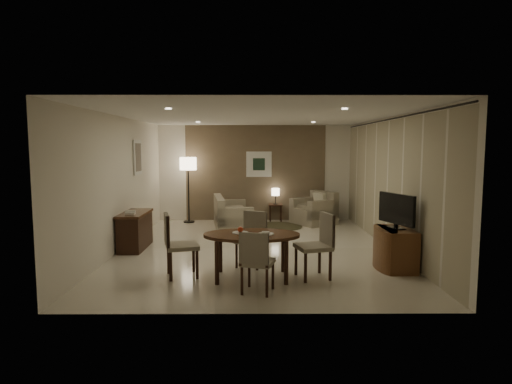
{
  "coord_description": "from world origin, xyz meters",
  "views": [
    {
      "loc": [
        -0.05,
        -8.67,
        2.08
      ],
      "look_at": [
        0.0,
        0.2,
        1.15
      ],
      "focal_mm": 30.0,
      "sensor_mm": 36.0,
      "label": 1
    }
  ],
  "objects_px": {
    "chair_right": "(313,246)",
    "chair_far": "(251,240)",
    "sofa": "(232,212)",
    "dining_table": "(252,256)",
    "console_desk": "(135,230)",
    "floor_lamp": "(189,190)",
    "tv_cabinet": "(396,249)",
    "armchair": "(314,208)",
    "chair_near": "(258,261)",
    "chair_left": "(182,245)",
    "side_table": "(275,213)"
  },
  "relations": [
    {
      "from": "console_desk",
      "to": "chair_far",
      "type": "height_order",
      "value": "chair_far"
    },
    {
      "from": "floor_lamp",
      "to": "dining_table",
      "type": "bearing_deg",
      "value": -70.84
    },
    {
      "from": "chair_right",
      "to": "armchair",
      "type": "bearing_deg",
      "value": 156.91
    },
    {
      "from": "chair_far",
      "to": "chair_right",
      "type": "height_order",
      "value": "chair_right"
    },
    {
      "from": "console_desk",
      "to": "armchair",
      "type": "xyz_separation_m",
      "value": [
        4.07,
        2.81,
        0.06
      ]
    },
    {
      "from": "sofa",
      "to": "armchair",
      "type": "height_order",
      "value": "armchair"
    },
    {
      "from": "floor_lamp",
      "to": "chair_far",
      "type": "bearing_deg",
      "value": -68.37
    },
    {
      "from": "chair_near",
      "to": "chair_far",
      "type": "bearing_deg",
      "value": -69.55
    },
    {
      "from": "dining_table",
      "to": "chair_left",
      "type": "height_order",
      "value": "chair_left"
    },
    {
      "from": "chair_far",
      "to": "chair_right",
      "type": "bearing_deg",
      "value": -12.88
    },
    {
      "from": "armchair",
      "to": "side_table",
      "type": "height_order",
      "value": "armchair"
    },
    {
      "from": "chair_far",
      "to": "chair_left",
      "type": "relative_size",
      "value": 0.92
    },
    {
      "from": "chair_far",
      "to": "side_table",
      "type": "height_order",
      "value": "chair_far"
    },
    {
      "from": "dining_table",
      "to": "chair_right",
      "type": "relative_size",
      "value": 1.48
    },
    {
      "from": "console_desk",
      "to": "tv_cabinet",
      "type": "xyz_separation_m",
      "value": [
        4.89,
        -1.5,
        -0.03
      ]
    },
    {
      "from": "sofa",
      "to": "dining_table",
      "type": "bearing_deg",
      "value": 178.43
    },
    {
      "from": "console_desk",
      "to": "sofa",
      "type": "bearing_deg",
      "value": 49.92
    },
    {
      "from": "chair_near",
      "to": "chair_right",
      "type": "height_order",
      "value": "chair_right"
    },
    {
      "from": "console_desk",
      "to": "sofa",
      "type": "relative_size",
      "value": 0.69
    },
    {
      "from": "chair_far",
      "to": "console_desk",
      "type": "bearing_deg",
      "value": 171.92
    },
    {
      "from": "chair_near",
      "to": "floor_lamp",
      "type": "relative_size",
      "value": 0.5
    },
    {
      "from": "sofa",
      "to": "armchair",
      "type": "bearing_deg",
      "value": -84.06
    },
    {
      "from": "sofa",
      "to": "tv_cabinet",
      "type": "bearing_deg",
      "value": -149.85
    },
    {
      "from": "armchair",
      "to": "console_desk",
      "type": "bearing_deg",
      "value": -87.13
    },
    {
      "from": "dining_table",
      "to": "chair_near",
      "type": "bearing_deg",
      "value": -82.3
    },
    {
      "from": "console_desk",
      "to": "floor_lamp",
      "type": "height_order",
      "value": "floor_lamp"
    },
    {
      "from": "chair_right",
      "to": "chair_left",
      "type": "bearing_deg",
      "value": -107.36
    },
    {
      "from": "sofa",
      "to": "floor_lamp",
      "type": "distance_m",
      "value": 1.59
    },
    {
      "from": "tv_cabinet",
      "to": "floor_lamp",
      "type": "distance_m",
      "value": 6.28
    },
    {
      "from": "tv_cabinet",
      "to": "dining_table",
      "type": "bearing_deg",
      "value": -168.24
    },
    {
      "from": "tv_cabinet",
      "to": "chair_right",
      "type": "bearing_deg",
      "value": -161.3
    },
    {
      "from": "chair_left",
      "to": "armchair",
      "type": "height_order",
      "value": "chair_left"
    },
    {
      "from": "chair_right",
      "to": "console_desk",
      "type": "bearing_deg",
      "value": -135.7
    },
    {
      "from": "tv_cabinet",
      "to": "side_table",
      "type": "bearing_deg",
      "value": 111.13
    },
    {
      "from": "chair_near",
      "to": "chair_left",
      "type": "xyz_separation_m",
      "value": [
        -1.21,
        0.76,
        0.06
      ]
    },
    {
      "from": "chair_near",
      "to": "console_desk",
      "type": "bearing_deg",
      "value": -31.24
    },
    {
      "from": "floor_lamp",
      "to": "chair_right",
      "type": "bearing_deg",
      "value": -61.65
    },
    {
      "from": "dining_table",
      "to": "floor_lamp",
      "type": "relative_size",
      "value": 0.85
    },
    {
      "from": "armchair",
      "to": "chair_left",
      "type": "bearing_deg",
      "value": -62.16
    },
    {
      "from": "dining_table",
      "to": "side_table",
      "type": "relative_size",
      "value": 3.17
    },
    {
      "from": "chair_right",
      "to": "armchair",
      "type": "relative_size",
      "value": 1.05
    },
    {
      "from": "chair_left",
      "to": "armchair",
      "type": "bearing_deg",
      "value": -46.09
    },
    {
      "from": "sofa",
      "to": "chair_right",
      "type": "bearing_deg",
      "value": -169.17
    },
    {
      "from": "dining_table",
      "to": "chair_right",
      "type": "distance_m",
      "value": 0.99
    },
    {
      "from": "chair_right",
      "to": "chair_far",
      "type": "bearing_deg",
      "value": -139.03
    },
    {
      "from": "chair_right",
      "to": "armchair",
      "type": "height_order",
      "value": "chair_right"
    },
    {
      "from": "dining_table",
      "to": "floor_lamp",
      "type": "distance_m",
      "value": 5.43
    },
    {
      "from": "chair_near",
      "to": "floor_lamp",
      "type": "bearing_deg",
      "value": -56.31
    },
    {
      "from": "tv_cabinet",
      "to": "dining_table",
      "type": "height_order",
      "value": "dining_table"
    },
    {
      "from": "chair_left",
      "to": "chair_near",
      "type": "bearing_deg",
      "value": -137.89
    }
  ]
}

